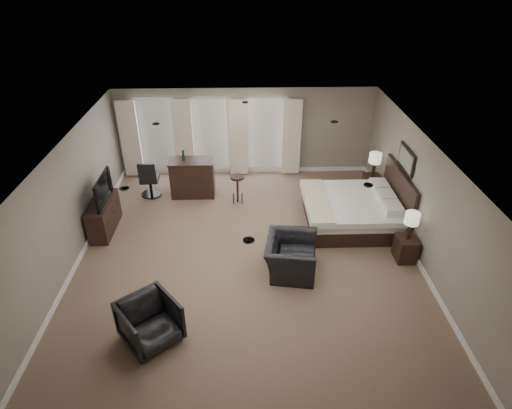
{
  "coord_description": "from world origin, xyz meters",
  "views": [
    {
      "loc": [
        -0.04,
        -7.66,
        5.93
      ],
      "look_at": [
        0.2,
        0.4,
        1.1
      ],
      "focal_mm": 30.0,
      "sensor_mm": 36.0,
      "label": 1
    }
  ],
  "objects_px": {
    "desk_chair": "(149,178)",
    "nightstand_far": "(371,185)",
    "dresser": "(104,216)",
    "bar_stool_right": "(238,189)",
    "lamp_far": "(374,165)",
    "bar_counter": "(193,178)",
    "lamp_near": "(410,226)",
    "bar_stool_left": "(176,173)",
    "tv": "(100,199)",
    "armchair_far": "(150,321)",
    "nightstand_near": "(405,248)",
    "armchair_near": "(291,251)",
    "bed": "(353,199)"
  },
  "relations": [
    {
      "from": "desk_chair",
      "to": "nightstand_far",
      "type": "bearing_deg",
      "value": 176.08
    },
    {
      "from": "dresser",
      "to": "bar_stool_right",
      "type": "xyz_separation_m",
      "value": [
        3.21,
        1.26,
        -0.01
      ]
    },
    {
      "from": "lamp_far",
      "to": "bar_counter",
      "type": "relative_size",
      "value": 0.56
    },
    {
      "from": "lamp_near",
      "to": "bar_stool_left",
      "type": "relative_size",
      "value": 0.87
    },
    {
      "from": "bar_counter",
      "to": "desk_chair",
      "type": "relative_size",
      "value": 1.14
    },
    {
      "from": "bar_counter",
      "to": "bar_stool_right",
      "type": "relative_size",
      "value": 1.58
    },
    {
      "from": "lamp_far",
      "to": "dresser",
      "type": "height_order",
      "value": "lamp_far"
    },
    {
      "from": "tv",
      "to": "nightstand_far",
      "type": "bearing_deg",
      "value": -77.4
    },
    {
      "from": "armchair_far",
      "to": "bar_stool_left",
      "type": "bearing_deg",
      "value": 54.25
    },
    {
      "from": "bar_stool_right",
      "to": "desk_chair",
      "type": "height_order",
      "value": "desk_chair"
    },
    {
      "from": "nightstand_near",
      "to": "bar_stool_right",
      "type": "xyz_separation_m",
      "value": [
        -3.71,
        2.61,
        0.11
      ]
    },
    {
      "from": "lamp_near",
      "to": "lamp_far",
      "type": "distance_m",
      "value": 2.9
    },
    {
      "from": "armchair_near",
      "to": "bar_counter",
      "type": "height_order",
      "value": "bar_counter"
    },
    {
      "from": "nightstand_near",
      "to": "desk_chair",
      "type": "distance_m",
      "value": 6.85
    },
    {
      "from": "armchair_far",
      "to": "desk_chair",
      "type": "bearing_deg",
      "value": 61.58
    },
    {
      "from": "bed",
      "to": "lamp_near",
      "type": "bearing_deg",
      "value": -58.46
    },
    {
      "from": "lamp_near",
      "to": "dresser",
      "type": "xyz_separation_m",
      "value": [
        -6.92,
        1.35,
        -0.47
      ]
    },
    {
      "from": "nightstand_near",
      "to": "nightstand_far",
      "type": "height_order",
      "value": "nightstand_far"
    },
    {
      "from": "lamp_near",
      "to": "tv",
      "type": "relative_size",
      "value": 0.55
    },
    {
      "from": "bed",
      "to": "nightstand_far",
      "type": "xyz_separation_m",
      "value": [
        0.89,
        1.45,
        -0.43
      ]
    },
    {
      "from": "nightstand_far",
      "to": "bar_stool_left",
      "type": "height_order",
      "value": "bar_stool_left"
    },
    {
      "from": "lamp_far",
      "to": "bar_stool_right",
      "type": "xyz_separation_m",
      "value": [
        -3.71,
        -0.29,
        -0.53
      ]
    },
    {
      "from": "bed",
      "to": "armchair_far",
      "type": "relative_size",
      "value": 2.42
    },
    {
      "from": "bed",
      "to": "tv",
      "type": "distance_m",
      "value": 6.03
    },
    {
      "from": "tv",
      "to": "bar_counter",
      "type": "bearing_deg",
      "value": -49.63
    },
    {
      "from": "nightstand_far",
      "to": "bar_stool_left",
      "type": "distance_m",
      "value": 5.53
    },
    {
      "from": "lamp_near",
      "to": "bar_stool_right",
      "type": "xyz_separation_m",
      "value": [
        -3.71,
        2.61,
        -0.48
      ]
    },
    {
      "from": "tv",
      "to": "bar_counter",
      "type": "height_order",
      "value": "bar_counter"
    },
    {
      "from": "nightstand_near",
      "to": "bar_stool_right",
      "type": "relative_size",
      "value": 0.71
    },
    {
      "from": "nightstand_near",
      "to": "lamp_far",
      "type": "bearing_deg",
      "value": 90.0
    },
    {
      "from": "lamp_far",
      "to": "desk_chair",
      "type": "height_order",
      "value": "lamp_far"
    },
    {
      "from": "nightstand_near",
      "to": "armchair_far",
      "type": "distance_m",
      "value": 5.61
    },
    {
      "from": "bar_stool_left",
      "to": "desk_chair",
      "type": "xyz_separation_m",
      "value": [
        -0.65,
        -0.59,
        0.17
      ]
    },
    {
      "from": "lamp_near",
      "to": "dresser",
      "type": "distance_m",
      "value": 7.07
    },
    {
      "from": "tv",
      "to": "desk_chair",
      "type": "distance_m",
      "value": 1.91
    },
    {
      "from": "armchair_far",
      "to": "bar_stool_left",
      "type": "xyz_separation_m",
      "value": [
        -0.3,
        5.79,
        -0.09
      ]
    },
    {
      "from": "lamp_near",
      "to": "nightstand_far",
      "type": "bearing_deg",
      "value": 90.0
    },
    {
      "from": "nightstand_far",
      "to": "bar_stool_right",
      "type": "relative_size",
      "value": 0.74
    },
    {
      "from": "armchair_far",
      "to": "desk_chair",
      "type": "distance_m",
      "value": 5.29
    },
    {
      "from": "desk_chair",
      "to": "dresser",
      "type": "bearing_deg",
      "value": 62.37
    },
    {
      "from": "nightstand_near",
      "to": "desk_chair",
      "type": "xyz_separation_m",
      "value": [
        -6.12,
        3.05,
        0.26
      ]
    },
    {
      "from": "bed",
      "to": "armchair_near",
      "type": "bearing_deg",
      "value": -133.33
    },
    {
      "from": "nightstand_far",
      "to": "bar_stool_left",
      "type": "bearing_deg",
      "value": 172.26
    },
    {
      "from": "armchair_far",
      "to": "tv",
      "type": "bearing_deg",
      "value": 77.75
    },
    {
      "from": "tv",
      "to": "dresser",
      "type": "bearing_deg",
      "value": 0.0
    },
    {
      "from": "bed",
      "to": "bar_counter",
      "type": "relative_size",
      "value": 1.83
    },
    {
      "from": "tv",
      "to": "bar_counter",
      "type": "relative_size",
      "value": 0.95
    },
    {
      "from": "armchair_near",
      "to": "nightstand_far",
      "type": "bearing_deg",
      "value": -29.02
    },
    {
      "from": "nightstand_near",
      "to": "bar_counter",
      "type": "distance_m",
      "value": 5.8
    },
    {
      "from": "armchair_far",
      "to": "bar_stool_right",
      "type": "distance_m",
      "value": 4.98
    }
  ]
}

